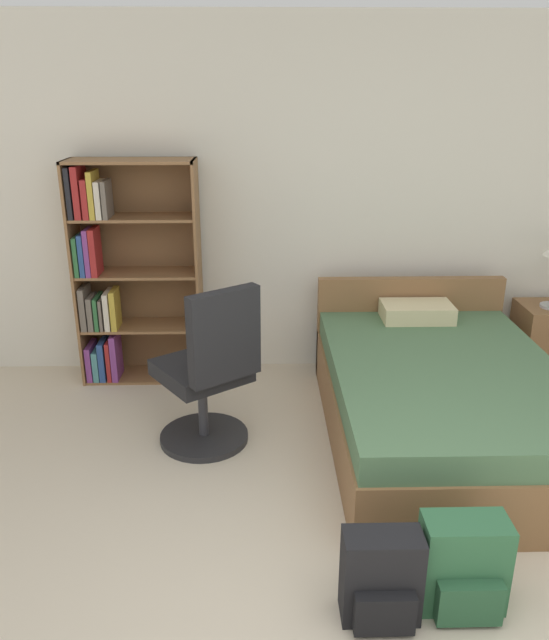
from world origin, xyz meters
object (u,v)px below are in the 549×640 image
at_px(bed, 440,397).
at_px(office_chair, 209,376).
at_px(backpack_black, 381,580).
at_px(nightstand, 546,341).
at_px(backpack_green, 463,567).
at_px(bookshelf, 121,275).

bearing_deg(bed, office_chair, -176.19).
relative_size(office_chair, backpack_black, 2.62).
relative_size(nightstand, backpack_black, 1.40).
bearing_deg(office_chair, backpack_black, -59.47).
xyz_separation_m(backpack_green, backpack_black, (-0.36, -0.06, -0.01)).
relative_size(office_chair, nightstand, 1.87).
relative_size(bookshelf, office_chair, 1.54).
height_order(bed, office_chair, office_chair).
xyz_separation_m(office_chair, backpack_black, (0.80, -1.36, -0.29)).
distance_m(office_chair, nightstand, 2.68).
bearing_deg(backpack_black, bed, 66.46).
distance_m(bookshelf, office_chair, 1.29).
bearing_deg(nightstand, backpack_green, -120.46).
height_order(office_chair, backpack_green, office_chair).
bearing_deg(backpack_black, office_chair, 120.53).
height_order(bed, nightstand, bed).
relative_size(backpack_green, backpack_black, 1.04).
relative_size(bed, nightstand, 3.58).
bearing_deg(nightstand, bookshelf, 178.99).
bearing_deg(backpack_green, bookshelf, 128.79).
distance_m(bookshelf, backpack_black, 2.88).
xyz_separation_m(nightstand, backpack_black, (-1.69, -2.32, -0.09)).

